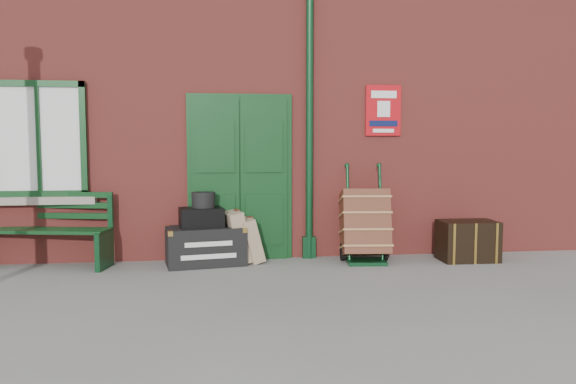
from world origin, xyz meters
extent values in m
plane|color=gray|center=(0.00, 0.00, 0.00)|extent=(80.00, 80.00, 0.00)
cube|color=#A33B34|center=(0.00, 3.50, 2.00)|extent=(10.00, 4.00, 4.00)
cube|color=#0E3616|center=(-0.30, 1.46, 1.10)|extent=(1.42, 0.12, 2.32)
cube|color=white|center=(-2.90, 1.45, 1.65)|extent=(1.20, 0.08, 1.50)
cylinder|color=#0D361A|center=(0.65, 1.42, 2.00)|extent=(0.10, 0.10, 4.00)
cube|color=red|center=(1.70, 1.47, 2.05)|extent=(0.50, 0.03, 0.70)
cube|color=#0E3616|center=(-2.80, 1.25, 0.48)|extent=(1.66, 0.73, 0.04)
cube|color=#0E3616|center=(-2.76, 1.48, 0.78)|extent=(1.59, 0.35, 0.43)
cube|color=#0D361A|center=(-2.05, 1.10, 0.24)|extent=(0.15, 0.49, 0.48)
cube|color=black|center=(-0.77, 1.17, 0.25)|extent=(1.09, 0.71, 0.50)
cube|color=black|center=(-0.82, 1.17, 0.63)|extent=(0.61, 0.49, 0.25)
cylinder|color=black|center=(-0.79, 1.20, 0.86)|extent=(0.35, 0.35, 0.20)
cube|color=tan|center=(-0.37, 1.25, 0.35)|extent=(0.45, 0.56, 0.70)
cube|color=tan|center=(-0.19, 1.25, 0.30)|extent=(0.43, 0.51, 0.61)
cube|color=#0D361A|center=(1.35, 0.97, 0.03)|extent=(0.54, 0.41, 0.05)
cylinder|color=#0D361A|center=(1.14, 1.17, 0.66)|extent=(0.07, 0.36, 1.28)
cylinder|color=#0D361A|center=(1.59, 1.13, 0.66)|extent=(0.07, 0.36, 1.28)
cylinder|color=black|center=(1.08, 1.19, 0.12)|extent=(0.07, 0.25, 0.24)
cylinder|color=black|center=(1.66, 1.14, 0.12)|extent=(0.07, 0.25, 0.24)
cube|color=brown|center=(1.36, 1.13, 0.52)|extent=(0.69, 0.73, 0.95)
cube|color=black|center=(2.77, 1.00, 0.27)|extent=(0.76, 0.50, 0.54)
camera|label=1|loc=(-0.60, -6.19, 1.60)|focal=35.00mm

